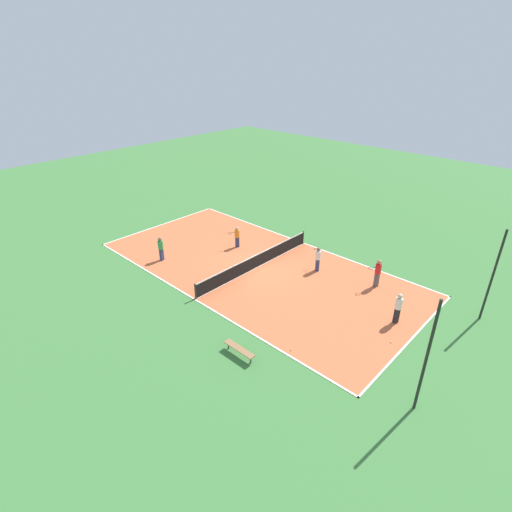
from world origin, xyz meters
TOP-DOWN VIEW (x-y plane):
  - ground_plane at (0.00, 0.00)m, footprint 80.00×80.00m
  - court_surface at (0.00, 0.00)m, footprint 10.68×21.90m
  - tennis_net at (0.00, 0.00)m, footprint 10.48×0.10m
  - bench at (6.91, 5.37)m, footprint 0.36×1.81m
  - player_far_green at (3.68, -5.55)m, footprint 0.45×0.45m
  - player_near_white at (-2.50, 3.22)m, footprint 0.86×0.92m
  - player_center_orange at (-1.38, -3.21)m, footprint 0.99×0.61m
  - player_far_white at (-0.69, 9.65)m, footprint 0.47×0.47m
  - player_coach_red at (-3.35, 7.05)m, footprint 0.99×0.65m
  - tennis_ball_near_net at (4.66, -5.86)m, footprint 0.07×0.07m
  - tennis_ball_midcourt at (4.92, 6.96)m, footprint 0.07×0.07m
  - tennis_ball_right_alley at (1.04, 10.27)m, footprint 0.07×0.07m
  - tennis_ball_left_sideline at (-1.67, 6.71)m, footprint 0.07×0.07m
  - fence_post_back_left at (-4.21, 12.85)m, footprint 0.12×0.12m
  - fence_post_back_right at (4.21, 12.85)m, footprint 0.12×0.12m

SIDE VIEW (x-z plane):
  - ground_plane at x=0.00m, z-range 0.00..0.00m
  - court_surface at x=0.00m, z-range 0.00..0.02m
  - tennis_ball_near_net at x=4.66m, z-range 0.02..0.09m
  - tennis_ball_midcourt at x=4.92m, z-range 0.02..0.09m
  - tennis_ball_right_alley at x=1.04m, z-range 0.02..0.09m
  - tennis_ball_left_sideline at x=-1.67m, z-range 0.02..0.09m
  - bench at x=6.91m, z-range 0.17..0.62m
  - tennis_net at x=0.00m, z-range 0.03..1.04m
  - player_center_orange at x=-1.38m, z-range 0.14..1.74m
  - player_near_white at x=-2.50m, z-range 0.15..1.84m
  - player_far_green at x=3.68m, z-range 0.15..1.86m
  - player_far_white at x=-0.69m, z-range 0.16..1.96m
  - player_coach_red at x=-3.35m, z-range 0.17..2.01m
  - fence_post_back_left at x=-4.21m, z-range 0.00..5.32m
  - fence_post_back_right at x=4.21m, z-range 0.00..5.32m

